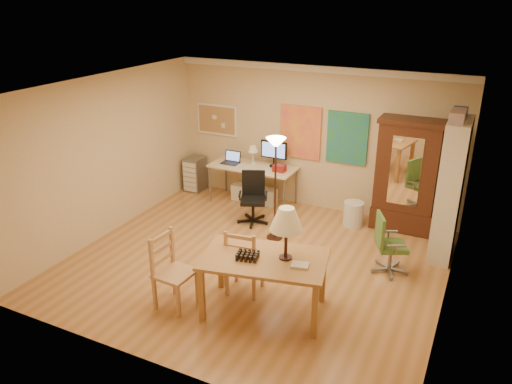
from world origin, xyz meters
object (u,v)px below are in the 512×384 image
at_px(armoire, 406,183).
at_px(bookshelf, 450,191).
at_px(office_chair_green, 388,257).
at_px(office_chair_black, 253,209).
at_px(dining_table, 272,247).
at_px(computer_desk, 255,180).

height_order(armoire, bookshelf, bookshelf).
bearing_deg(bookshelf, armoire, 137.39).
bearing_deg(office_chair_green, bookshelf, 53.58).
height_order(office_chair_black, bookshelf, bookshelf).
bearing_deg(dining_table, office_chair_black, 121.27).
xyz_separation_m(computer_desk, office_chair_black, (0.36, -0.83, -0.21)).
relative_size(armoire, bookshelf, 0.90).
xyz_separation_m(computer_desk, bookshelf, (3.59, -0.62, 0.63)).
distance_m(office_chair_green, bookshelf, 1.39).
bearing_deg(office_chair_black, bookshelf, 3.86).
distance_m(armoire, bookshelf, 1.06).
height_order(office_chair_green, bookshelf, bookshelf).
bearing_deg(office_chair_green, dining_table, -125.03).
bearing_deg(dining_table, armoire, 71.91).
xyz_separation_m(office_chair_green, bookshelf, (0.66, 0.89, 0.85)).
relative_size(office_chair_green, bookshelf, 0.42).
bearing_deg(computer_desk, dining_table, -60.68).
bearing_deg(computer_desk, armoire, 1.63).
bearing_deg(armoire, dining_table, -108.09).
bearing_deg(bookshelf, computer_desk, 170.27).
height_order(office_chair_black, office_chair_green, office_chair_black).
xyz_separation_m(dining_table, bookshelf, (1.82, 2.54, 0.16)).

